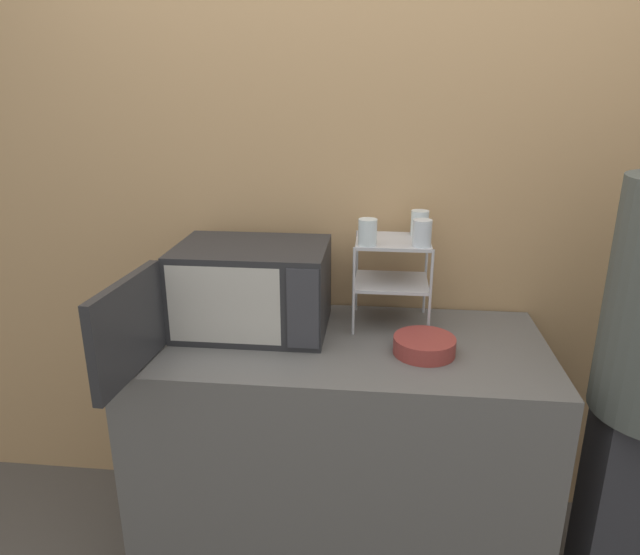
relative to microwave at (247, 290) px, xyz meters
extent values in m
cube|color=tan|center=(0.34, 0.32, 0.25)|extent=(8.00, 0.06, 2.60)
cube|color=#595654|center=(0.34, -0.06, -0.60)|extent=(1.42, 0.67, 0.89)
cube|color=#262628|center=(0.02, 0.02, 0.00)|extent=(0.53, 0.38, 0.31)
cube|color=#B7B2A8|center=(-0.04, -0.16, 0.00)|extent=(0.38, 0.01, 0.27)
cube|color=#333338|center=(0.22, -0.17, 0.00)|extent=(0.10, 0.01, 0.27)
cube|color=#262628|center=(-0.28, -0.37, 0.00)|extent=(0.06, 0.41, 0.30)
cylinder|color=#B2B2B7|center=(0.38, 0.00, 0.00)|extent=(0.01, 0.01, 0.32)
cylinder|color=#B2B2B7|center=(0.64, 0.00, 0.00)|extent=(0.01, 0.01, 0.32)
cylinder|color=#B2B2B7|center=(0.38, 0.24, 0.00)|extent=(0.01, 0.01, 0.32)
cylinder|color=#B2B2B7|center=(0.64, 0.24, 0.00)|extent=(0.01, 0.01, 0.32)
cube|color=#B2B2B7|center=(0.51, 0.12, 0.00)|extent=(0.26, 0.23, 0.01)
cube|color=#B2B2B7|center=(0.51, 0.12, 0.16)|extent=(0.26, 0.23, 0.01)
cylinder|color=silver|center=(0.42, 0.04, 0.21)|extent=(0.06, 0.06, 0.09)
cylinder|color=silver|center=(0.61, 0.19, 0.21)|extent=(0.06, 0.06, 0.09)
cylinder|color=silver|center=(0.61, 0.05, 0.21)|extent=(0.06, 0.06, 0.09)
cylinder|color=maroon|center=(0.62, -0.13, -0.15)|extent=(0.11, 0.11, 0.01)
cylinder|color=maroon|center=(0.62, -0.13, -0.13)|extent=(0.20, 0.20, 0.06)
cube|color=#2D2D33|center=(1.33, -0.23, -0.66)|extent=(0.32, 0.20, 0.78)
camera|label=1|loc=(0.46, -1.86, 0.69)|focal=32.00mm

